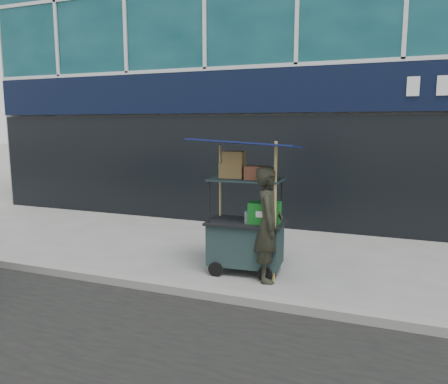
% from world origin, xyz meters
% --- Properties ---
extents(ground, '(80.00, 80.00, 0.00)m').
position_xyz_m(ground, '(0.00, 0.00, 0.00)').
color(ground, slate).
rests_on(ground, ground).
extents(curb, '(80.00, 0.18, 0.12)m').
position_xyz_m(curb, '(0.00, -0.20, 0.06)').
color(curb, gray).
rests_on(curb, ground).
extents(vendor_cart, '(1.57, 1.15, 2.03)m').
position_xyz_m(vendor_cart, '(-0.05, 0.94, 0.71)').
color(vendor_cart, '#18292A').
rests_on(vendor_cart, ground).
extents(vendor_man, '(0.51, 0.67, 1.64)m').
position_xyz_m(vendor_man, '(0.35, 0.73, 0.82)').
color(vendor_man, black).
rests_on(vendor_man, ground).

